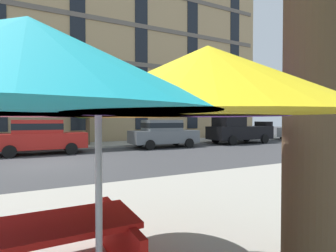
% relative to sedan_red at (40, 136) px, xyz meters
% --- Properties ---
extents(ground_plane, '(120.00, 120.00, 0.00)m').
position_rel_sedan_red_xyz_m(ground_plane, '(0.12, -3.70, -0.95)').
color(ground_plane, '#38383A').
extents(sidewalk_far, '(56.00, 3.60, 0.12)m').
position_rel_sedan_red_xyz_m(sidewalk_far, '(0.12, 3.10, -0.89)').
color(sidewalk_far, '#9E998E').
rests_on(sidewalk_far, ground).
extents(apartment_building, '(40.44, 12.08, 16.00)m').
position_rel_sedan_red_xyz_m(apartment_building, '(0.12, 11.29, 7.05)').
color(apartment_building, tan).
rests_on(apartment_building, ground).
extents(sedan_red, '(4.40, 1.98, 1.78)m').
position_rel_sedan_red_xyz_m(sedan_red, '(0.00, 0.00, 0.00)').
color(sedan_red, '#B21E19').
rests_on(sedan_red, ground).
extents(sedan_gray, '(4.40, 1.98, 1.78)m').
position_rel_sedan_red_xyz_m(sedan_gray, '(7.13, 0.00, 0.00)').
color(sedan_gray, slate).
rests_on(sedan_gray, ground).
extents(pickup_black, '(5.10, 2.12, 2.20)m').
position_rel_sedan_red_xyz_m(pickup_black, '(13.44, 0.00, 0.08)').
color(pickup_black, black).
rests_on(pickup_black, ground).
extents(sedan_silver, '(4.40, 1.98, 1.78)m').
position_rel_sedan_red_xyz_m(sedan_silver, '(20.92, 0.00, 0.00)').
color(sedan_silver, '#A8AAB2').
rests_on(sedan_silver, ground).
extents(stop_sign, '(0.07, 0.68, 2.82)m').
position_rel_sedan_red_xyz_m(stop_sign, '(31.86, 3.70, 0.93)').
color(stop_sign, slate).
rests_on(stop_sign, ground).
extents(street_tree_middle, '(2.58, 2.54, 4.48)m').
position_rel_sedan_red_xyz_m(street_tree_middle, '(2.78, 2.97, 2.20)').
color(street_tree_middle, brown).
rests_on(street_tree_middle, ground).
extents(patio_umbrella, '(3.78, 3.51, 2.32)m').
position_rel_sedan_red_xyz_m(patio_umbrella, '(0.26, -12.70, 1.08)').
color(patio_umbrella, silver).
rests_on(patio_umbrella, ground).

